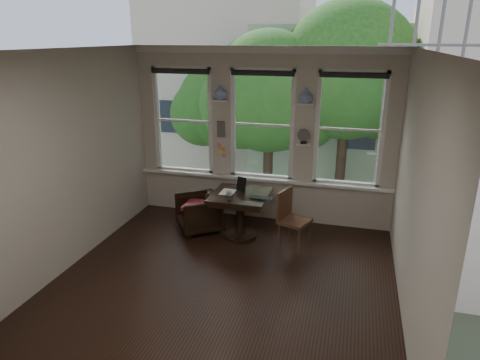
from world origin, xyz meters
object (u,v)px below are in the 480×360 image
(mug, at_px, (229,194))
(table, at_px, (240,215))
(laptop, at_px, (260,199))
(armchair_left, at_px, (199,213))
(side_chair_right, at_px, (295,221))

(mug, bearing_deg, table, 45.31)
(table, height_order, mug, mug)
(table, distance_m, laptop, 0.57)
(table, bearing_deg, laptop, -26.34)
(armchair_left, distance_m, laptop, 1.22)
(side_chair_right, bearing_deg, laptop, 111.98)
(table, distance_m, side_chair_right, 0.93)
(table, xyz_separation_m, laptop, (0.37, -0.18, 0.39))
(laptop, relative_size, mug, 3.62)
(table, height_order, laptop, laptop)
(side_chair_right, distance_m, laptop, 0.62)
(laptop, bearing_deg, armchair_left, 169.06)
(table, xyz_separation_m, armchair_left, (-0.74, 0.05, -0.06))
(armchair_left, bearing_deg, mug, 35.05)
(mug, bearing_deg, side_chair_right, -0.96)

